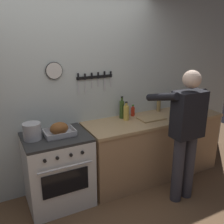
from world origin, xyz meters
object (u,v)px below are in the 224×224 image
Objects in this scene: bottle_vinegar at (159,105)px; bottle_olive_oil at (122,109)px; bottle_cooking_oil at (126,112)px; cutting_board at (151,118)px; stove at (58,170)px; stock_pot at (32,131)px; person_cook at (186,129)px; bottle_hot_sauce at (133,111)px; roasting_pan at (59,130)px.

bottle_olive_oil reaches higher than bottle_vinegar.
bottle_cooking_oil is 0.82× the size of bottle_olive_oil.
bottle_vinegar is (0.31, 0.25, 0.09)m from cutting_board.
stock_pot reaches higher than stove.
bottle_olive_oil is (-0.42, 0.83, 0.08)m from person_cook.
person_cook is 5.30× the size of bottle_olive_oil.
cutting_board is 1.49× the size of bottle_vinegar.
bottle_hot_sauce reaches higher than stove.
person_cook is 4.61× the size of cutting_board.
bottle_hot_sauce is at bearing -178.43° from bottle_vinegar.
bottle_vinegar is at bearing 10.79° from bottle_cooking_oil.
bottle_cooking_oil is at bearing 6.25° from roasting_pan.
person_cook reaches higher than stove.
roasting_pan is 2.16× the size of bottle_hot_sauce.
cutting_board is (-0.07, 0.61, -0.04)m from person_cook.
person_cook reaches higher than bottle_vinegar.
cutting_board is 0.29m from bottle_hot_sauce.
bottle_cooking_oil is at bearing 3.50° from stock_pot.
bottle_hot_sauce is (0.18, 0.11, -0.04)m from bottle_cooking_oil.
cutting_board is at bearing -0.80° from stove.
bottle_olive_oil is (0.95, 0.20, 0.06)m from roasting_pan.
cutting_board is at bearing -0.80° from roasting_pan.
stock_pot is at bearing 178.34° from cutting_board.
person_cook is 0.89m from bottle_vinegar.
stove is 2.87× the size of bottle_olive_oil.
bottle_hot_sauce is (-0.16, 0.23, 0.06)m from cutting_board.
bottle_olive_oil is at bearing 40.48° from person_cook.
roasting_pan is at bearing -0.73° from stove.
bottle_olive_oil is (1.26, 0.18, 0.04)m from stock_pot.
roasting_pan reaches higher than cutting_board.
person_cook is 0.87m from bottle_hot_sauce.
bottle_olive_oil is at bearing 12.06° from roasting_pan.
cutting_board is 2.21× the size of bottle_hot_sauce.
person_cook is 8.23× the size of stock_pot.
person_cook is 1.51m from roasting_pan.
stock_pot is (-1.67, 0.65, 0.04)m from person_cook.
roasting_pan is at bearing -5.35° from stock_pot.
person_cook reaches higher than bottle_olive_oil.
stock_pot is 0.56× the size of cutting_board.
bottle_olive_oil is at bearing -176.40° from bottle_hot_sauce.
stock_pot is 1.27m from bottle_olive_oil.
person_cook is 6.88× the size of bottle_vinegar.
stock_pot is at bearing -172.61° from bottle_hot_sauce.
person_cook is 0.84m from bottle_cooking_oil.
stock_pot reaches higher than cutting_board.
person_cook reaches higher than roasting_pan.
cutting_board is at bearing 20.10° from person_cook.
stock_pot is 0.64× the size of bottle_olive_oil.
person_cook is at bearing -63.30° from bottle_olive_oil.
roasting_pan is 0.98× the size of cutting_board.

